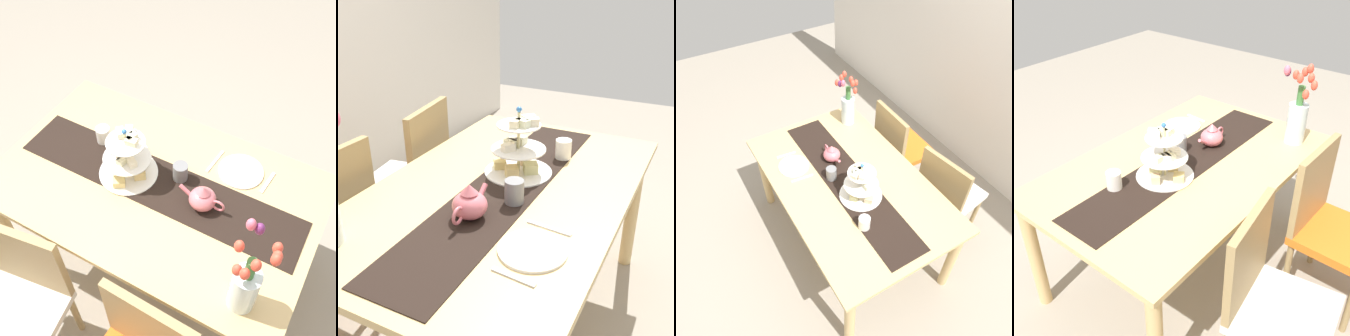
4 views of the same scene
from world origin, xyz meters
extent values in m
plane|color=gray|center=(0.00, 0.00, 0.00)|extent=(8.00, 8.00, 0.00)
cube|color=tan|center=(0.00, 0.00, 0.73)|extent=(1.61, 1.00, 0.03)
cylinder|color=tan|center=(-0.73, -0.43, 0.36)|extent=(0.07, 0.07, 0.71)
cylinder|color=tan|center=(0.73, -0.43, 0.36)|extent=(0.07, 0.07, 0.71)
cylinder|color=tan|center=(-0.73, 0.43, 0.36)|extent=(0.07, 0.07, 0.71)
cylinder|color=tan|center=(0.73, 0.43, 0.36)|extent=(0.07, 0.07, 0.71)
cylinder|color=#9C8254|center=(-0.14, 0.98, 0.21)|extent=(0.04, 0.04, 0.41)
cylinder|color=#9C8254|center=(-0.50, 0.98, 0.21)|extent=(0.04, 0.04, 0.41)
cylinder|color=#9C8254|center=(-0.15, 0.62, 0.21)|extent=(0.04, 0.04, 0.41)
cylinder|color=#9C8254|center=(-0.51, 0.62, 0.21)|extent=(0.04, 0.04, 0.41)
cube|color=orange|center=(-0.32, 0.80, 0.43)|extent=(0.43, 0.43, 0.05)
cube|color=#9C8254|center=(-0.33, 0.61, 0.69)|extent=(0.42, 0.04, 0.45)
cylinder|color=#9C8254|center=(0.46, 1.01, 0.21)|extent=(0.04, 0.04, 0.41)
cylinder|color=#9C8254|center=(0.10, 0.95, 0.21)|extent=(0.04, 0.04, 0.41)
cylinder|color=#9C8254|center=(0.51, 0.65, 0.21)|extent=(0.04, 0.04, 0.41)
cylinder|color=#9C8254|center=(0.15, 0.60, 0.21)|extent=(0.04, 0.04, 0.41)
cube|color=silver|center=(0.30, 0.80, 0.43)|extent=(0.48, 0.48, 0.05)
cube|color=#9C8254|center=(0.33, 0.61, 0.69)|extent=(0.42, 0.10, 0.45)
cube|color=black|center=(0.00, -0.01, 0.74)|extent=(1.50, 0.29, 0.00)
cylinder|color=beige|center=(0.16, 0.00, 0.89)|extent=(0.01, 0.01, 0.28)
cylinder|color=white|center=(0.16, 0.00, 0.75)|extent=(0.30, 0.30, 0.01)
cylinder|color=white|center=(0.16, 0.00, 0.86)|extent=(0.24, 0.24, 0.01)
cylinder|color=white|center=(0.16, 0.00, 0.97)|extent=(0.19, 0.19, 0.01)
cube|color=beige|center=(0.24, 0.01, 0.77)|extent=(0.07, 0.07, 0.04)
cube|color=#E7CC7D|center=(0.16, 0.09, 0.77)|extent=(0.08, 0.08, 0.04)
cube|color=#DDC078|center=(0.09, 0.00, 0.78)|extent=(0.08, 0.08, 0.05)
cube|color=beige|center=(0.17, -0.05, 0.77)|extent=(0.08, 0.08, 0.05)
cube|color=beige|center=(0.21, 0.01, 0.88)|extent=(0.06, 0.04, 0.03)
cube|color=silver|center=(0.18, 0.03, 0.88)|extent=(0.05, 0.07, 0.03)
cube|color=beige|center=(0.16, 0.04, 0.88)|extent=(0.04, 0.06, 0.03)
cube|color=#F3E8CA|center=(0.11, 0.03, 0.88)|extent=(0.07, 0.06, 0.03)
cube|color=beige|center=(0.12, 0.00, 0.99)|extent=(0.06, 0.04, 0.03)
cube|color=beige|center=(0.14, -0.03, 0.99)|extent=(0.05, 0.06, 0.03)
cube|color=beige|center=(0.17, -0.06, 0.99)|extent=(0.06, 0.07, 0.03)
cube|color=beige|center=(0.20, -0.03, 0.99)|extent=(0.06, 0.07, 0.03)
sphere|color=#3370B7|center=(0.16, 0.00, 1.04)|extent=(0.02, 0.02, 0.02)
ellipsoid|color=#D66B75|center=(-0.26, 0.00, 0.80)|extent=(0.13, 0.13, 0.10)
cone|color=#D66B75|center=(-0.26, 0.00, 0.86)|extent=(0.06, 0.06, 0.04)
cylinder|color=#D66B75|center=(-0.17, 0.00, 0.81)|extent=(0.07, 0.02, 0.06)
torus|color=#D66B75|center=(-0.34, 0.00, 0.80)|extent=(0.07, 0.01, 0.07)
cylinder|color=silver|center=(-0.60, 0.35, 0.86)|extent=(0.11, 0.11, 0.24)
cylinder|color=#3D7538|center=(-0.60, 0.35, 1.03)|extent=(0.04, 0.04, 0.12)
ellipsoid|color=#EF4C38|center=(-0.54, 0.36, 1.15)|extent=(0.04, 0.04, 0.06)
ellipsoid|color=#EF4C38|center=(-0.56, 0.39, 1.06)|extent=(0.04, 0.04, 0.06)
ellipsoid|color=#EF4C38|center=(-0.59, 0.42, 1.11)|extent=(0.04, 0.04, 0.06)
ellipsoid|color=#EF4C38|center=(-0.62, 0.39, 1.14)|extent=(0.04, 0.04, 0.06)
ellipsoid|color=#EF4C38|center=(-0.67, 0.35, 1.17)|extent=(0.04, 0.04, 0.06)
ellipsoid|color=#EF4C38|center=(-0.67, 0.33, 1.15)|extent=(0.04, 0.04, 0.06)
ellipsoid|color=#EF4C38|center=(-0.66, 0.28, 1.12)|extent=(0.04, 0.04, 0.06)
ellipsoid|color=#6B2860|center=(-0.58, 0.26, 1.16)|extent=(0.04, 0.04, 0.06)
ellipsoid|color=#E5607A|center=(-0.55, 0.27, 1.17)|extent=(0.04, 0.04, 0.06)
cylinder|color=white|center=(-0.34, -0.28, 0.75)|extent=(0.23, 0.23, 0.01)
cube|color=silver|center=(-0.48, -0.28, 0.74)|extent=(0.03, 0.15, 0.01)
cube|color=silver|center=(-0.19, -0.28, 0.74)|extent=(0.03, 0.17, 0.01)
cylinder|color=slate|center=(-0.09, -0.10, 0.79)|extent=(0.08, 0.08, 0.09)
cylinder|color=white|center=(0.40, -0.12, 0.79)|extent=(0.08, 0.08, 0.09)
camera|label=1|loc=(-0.68, 1.08, 2.39)|focal=44.65mm
camera|label=2|loc=(-1.39, -0.71, 1.59)|focal=45.69mm
camera|label=3|loc=(1.43, -0.89, 2.60)|focal=36.82mm
camera|label=4|loc=(1.51, 1.20, 1.95)|focal=44.84mm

